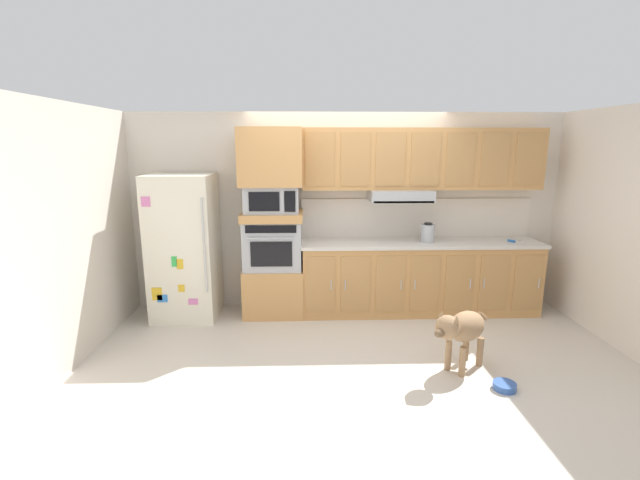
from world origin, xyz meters
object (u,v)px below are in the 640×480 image
Objects in this scene: microwave at (272,199)px; dog at (462,329)px; dog_food_bowl at (505,386)px; built_in_oven at (273,244)px; electric_kettle at (428,233)px; screwdriver at (512,241)px; refrigerator at (184,247)px.

microwave is 2.63m from dog.
built_in_oven is at bearing 138.85° from dog_food_bowl.
microwave reaches higher than electric_kettle.
dog is at bearing -127.20° from screwdriver.
refrigerator is at bearing -176.40° from microwave.
refrigerator is 1.22m from microwave.
dog_food_bowl is at bearing -29.31° from refrigerator.
screwdriver is 0.23× the size of dog.
screwdriver is at bearing -0.14° from refrigerator.
built_in_oven is 2.98m from dog_food_bowl.
built_in_oven is 0.99× the size of dog.
electric_kettle is (2.99, 0.02, 0.15)m from refrigerator.
refrigerator is at bearing -179.61° from electric_kettle.
built_in_oven is (1.08, 0.07, 0.02)m from refrigerator.
screwdriver is 2.17m from dog_food_bowl.
refrigerator is at bearing 179.86° from screwdriver.
microwave reaches higher than built_in_oven.
dog is (2.94, -1.47, -0.46)m from refrigerator.
screwdriver is at bearing -165.84° from dog.
refrigerator is 3.79m from dog_food_bowl.
dog is at bearing -92.12° from electric_kettle.
electric_kettle is 2.10m from dog_food_bowl.
electric_kettle is at bearing 97.25° from dog_food_bowl.
screwdriver reaches higher than dog.
built_in_oven is 4.24× the size of screwdriver.
refrigerator is 8.80× the size of dog_food_bowl.
microwave is at bearing 3.60° from refrigerator.
dog_food_bowl is (3.22, -1.81, -0.85)m from refrigerator.
microwave reaches higher than dog_food_bowl.
built_in_oven reaches higher than electric_kettle.
refrigerator reaches higher than screwdriver.
built_in_oven reaches higher than dog_food_bowl.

